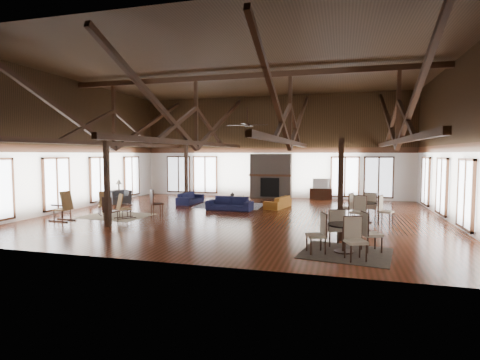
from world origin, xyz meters
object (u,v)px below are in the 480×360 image
(coffee_table, at_px, (232,197))
(armchair, at_px, (119,197))
(cafe_table_near, at_px, (344,233))
(sofa_orange, at_px, (278,202))
(tv_console, at_px, (321,194))
(cafe_table_far, at_px, (365,208))
(sofa_navy_front, at_px, (230,203))
(sofa_navy_left, at_px, (190,198))

(coffee_table, height_order, armchair, armchair)
(armchair, bearing_deg, cafe_table_near, -84.01)
(armchair, distance_m, cafe_table_near, 13.32)
(sofa_orange, relative_size, armchair, 1.79)
(cafe_table_near, bearing_deg, tv_console, 95.95)
(sofa_orange, bearing_deg, cafe_table_far, 65.83)
(sofa_navy_front, bearing_deg, tv_console, 57.48)
(cafe_table_near, bearing_deg, cafe_table_far, 80.49)
(armchair, height_order, cafe_table_near, cafe_table_near)
(sofa_navy_left, height_order, cafe_table_far, cafe_table_far)
(cafe_table_near, relative_size, cafe_table_far, 0.99)
(tv_console, bearing_deg, armchair, -155.32)
(cafe_table_far, xyz_separation_m, tv_console, (-2.01, 6.91, -0.22))
(sofa_navy_front, xyz_separation_m, cafe_table_far, (5.86, -1.57, 0.22))
(coffee_table, bearing_deg, sofa_navy_left, 152.18)
(sofa_orange, distance_m, cafe_table_near, 8.24)
(sofa_navy_left, bearing_deg, coffee_table, -93.32)
(sofa_orange, bearing_deg, coffee_table, -79.50)
(armchair, height_order, cafe_table_far, cafe_table_far)
(armchair, xyz_separation_m, tv_console, (10.10, 4.64, -0.03))
(sofa_navy_left, bearing_deg, sofa_navy_front, -119.57)
(cafe_table_far, relative_size, tv_console, 1.64)
(cafe_table_near, bearing_deg, sofa_navy_front, 128.66)
(sofa_navy_front, distance_m, cafe_table_near, 8.11)
(tv_console, bearing_deg, cafe_table_near, -84.05)
(sofa_navy_left, relative_size, tv_console, 1.55)
(tv_console, bearing_deg, sofa_navy_left, -150.64)
(armchair, relative_size, cafe_table_far, 0.51)
(coffee_table, relative_size, armchair, 1.32)
(cafe_table_near, bearing_deg, sofa_orange, 111.58)
(coffee_table, relative_size, cafe_table_far, 0.68)
(sofa_navy_front, xyz_separation_m, cafe_table_near, (5.06, -6.33, 0.22))
(sofa_navy_front, relative_size, sofa_navy_left, 1.08)
(sofa_navy_left, relative_size, sofa_orange, 1.03)
(coffee_table, bearing_deg, armchair, 165.29)
(sofa_navy_front, height_order, tv_console, tv_console)
(coffee_table, xyz_separation_m, cafe_table_far, (6.16, -3.00, 0.11))
(sofa_navy_front, relative_size, cafe_table_near, 1.03)
(sofa_navy_front, distance_m, coffee_table, 1.47)
(coffee_table, relative_size, tv_console, 1.11)
(cafe_table_far, bearing_deg, cafe_table_near, -99.51)
(armchair, bearing_deg, coffee_table, -45.17)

